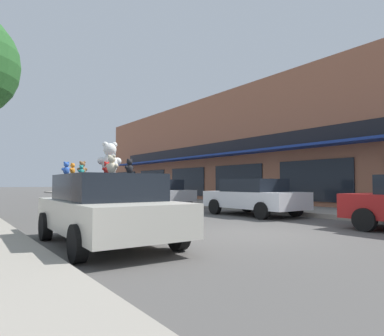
{
  "coord_description": "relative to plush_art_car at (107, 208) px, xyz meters",
  "views": [
    {
      "loc": [
        -6.19,
        -6.2,
        1.26
      ],
      "look_at": [
        -0.62,
        1.6,
        1.69
      ],
      "focal_mm": 32.0,
      "sensor_mm": 36.0,
      "label": 1
    }
  ],
  "objects": [
    {
      "name": "ground_plane",
      "position": [
        3.51,
        -0.57,
        -0.76
      ],
      "size": [
        260.0,
        260.0,
        0.0
      ],
      "primitive_type": "plane",
      "color": "#514F4C"
    },
    {
      "name": "sidewalk_far",
      "position": [
        10.01,
        -0.57,
        -0.68
      ],
      "size": [
        3.38,
        90.0,
        0.16
      ],
      "color": "gray",
      "rests_on": "ground_plane"
    },
    {
      "name": "storefront_row",
      "position": [
        19.44,
        8.57,
        2.85
      ],
      "size": [
        16.61,
        37.45,
        7.23
      ],
      "color": "#9E6047",
      "rests_on": "ground_plane"
    },
    {
      "name": "plush_art_car",
      "position": [
        0.0,
        0.0,
        0.0
      ],
      "size": [
        2.17,
        4.27,
        1.45
      ],
      "rotation": [
        0.0,
        0.0,
        -0.03
      ],
      "color": "beige",
      "rests_on": "ground_plane"
    },
    {
      "name": "teddy_bear_giant",
      "position": [
        0.09,
        0.09,
        1.02
      ],
      "size": [
        0.52,
        0.34,
        0.69
      ],
      "rotation": [
        0.0,
        0.0,
        2.95
      ],
      "color": "white",
      "rests_on": "plush_art_car"
    },
    {
      "name": "teddy_bear_red",
      "position": [
        -0.05,
        -0.1,
        0.81
      ],
      "size": [
        0.19,
        0.12,
        0.26
      ],
      "rotation": [
        0.0,
        0.0,
        3.15
      ],
      "color": "red",
      "rests_on": "plush_art_car"
    },
    {
      "name": "teddy_bear_brown",
      "position": [
        -0.22,
        0.91,
        0.84
      ],
      "size": [
        0.24,
        0.15,
        0.32
      ],
      "rotation": [
        0.0,
        0.0,
        3.04
      ],
      "color": "olive",
      "rests_on": "plush_art_car"
    },
    {
      "name": "teddy_bear_orange",
      "position": [
        -0.64,
        0.23,
        0.79
      ],
      "size": [
        0.15,
        0.15,
        0.23
      ],
      "rotation": [
        0.0,
        0.0,
        3.93
      ],
      "color": "orange",
      "rests_on": "plush_art_car"
    },
    {
      "name": "teddy_bear_cream",
      "position": [
        -0.06,
        -0.38,
        0.87
      ],
      "size": [
        0.24,
        0.27,
        0.38
      ],
      "rotation": [
        0.0,
        0.0,
        2.2
      ],
      "color": "beige",
      "rests_on": "plush_art_car"
    },
    {
      "name": "teddy_bear_teal",
      "position": [
        -0.31,
        0.69,
        0.79
      ],
      "size": [
        0.16,
        0.11,
        0.22
      ],
      "rotation": [
        0.0,
        0.0,
        3.3
      ],
      "color": "teal",
      "rests_on": "plush_art_car"
    },
    {
      "name": "teddy_bear_blue",
      "position": [
        -0.64,
        0.67,
        0.82
      ],
      "size": [
        0.21,
        0.14,
        0.28
      ],
      "rotation": [
        0.0,
        0.0,
        3.3
      ],
      "color": "blue",
      "rests_on": "plush_art_car"
    },
    {
      "name": "teddy_bear_black",
      "position": [
        0.14,
        -0.77,
        0.82
      ],
      "size": [
        0.22,
        0.15,
        0.29
      ],
      "rotation": [
        0.0,
        0.0,
        3.48
      ],
      "color": "black",
      "rests_on": "plush_art_car"
    },
    {
      "name": "parked_car_far_center",
      "position": [
        7.18,
        2.84,
        -0.01
      ],
      "size": [
        2.03,
        4.14,
        1.43
      ],
      "color": "silver",
      "rests_on": "ground_plane"
    },
    {
      "name": "parked_car_far_right",
      "position": [
        7.18,
        10.0,
        0.0
      ],
      "size": [
        2.01,
        4.28,
        1.48
      ],
      "color": "#B7B7BC",
      "rests_on": "ground_plane"
    }
  ]
}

